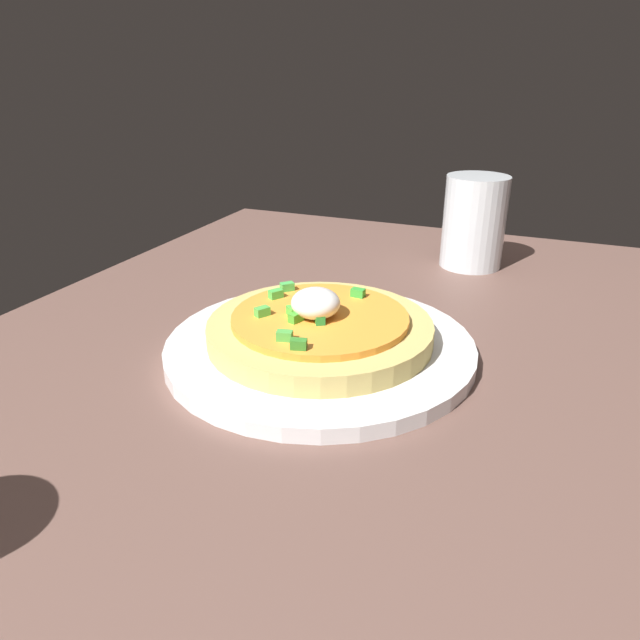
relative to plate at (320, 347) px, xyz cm
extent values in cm
cube|color=brown|center=(4.06, 7.62, -1.77)|extent=(103.57, 84.02, 2.20)
cylinder|color=white|center=(0.00, 0.00, 0.00)|extent=(27.90, 27.90, 1.35)
cylinder|color=tan|center=(0.00, 0.00, 1.62)|extent=(20.21, 20.21, 1.90)
cylinder|color=orange|center=(0.00, 0.00, 2.89)|extent=(15.80, 15.80, 0.63)
ellipsoid|color=white|center=(0.57, -0.18, 4.50)|extent=(4.31, 4.31, 2.60)
cube|color=#358229|center=(6.82, 1.00, 3.60)|extent=(1.10, 1.44, 0.80)
cube|color=green|center=(5.86, -0.68, 3.60)|extent=(1.07, 1.43, 0.80)
cube|color=green|center=(1.06, -2.15, 3.60)|extent=(1.43, 1.50, 0.80)
cube|color=#4FB446|center=(2.16, -4.63, 3.60)|extent=(1.51, 1.34, 0.80)
cube|color=green|center=(-4.28, -5.23, 3.60)|extent=(1.48, 1.46, 0.80)
cube|color=green|center=(-2.09, -5.40, 3.60)|extent=(1.51, 1.36, 0.80)
cube|color=#268736|center=(1.66, 0.65, 3.60)|extent=(1.51, 1.34, 0.80)
cube|color=green|center=(2.17, -1.36, 3.60)|extent=(1.47, 1.17, 0.80)
cube|color=green|center=(-5.37, 1.71, 3.60)|extent=(0.90, 1.34, 0.80)
cylinder|color=silver|center=(-30.66, 8.59, 5.11)|extent=(7.83, 7.83, 11.57)
cylinder|color=#A6641A|center=(-30.66, 8.59, 4.53)|extent=(6.89, 6.89, 9.60)
camera|label=1|loc=(43.64, 17.91, 23.76)|focal=32.55mm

